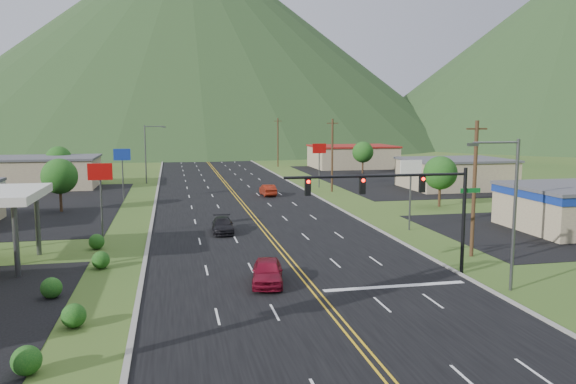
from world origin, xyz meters
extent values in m
cylinder|color=black|center=(10.50, 14.00, 3.50)|extent=(0.24, 0.24, 7.00)
cylinder|color=black|center=(4.50, 14.00, 6.60)|extent=(12.00, 0.18, 0.18)
cube|color=#0C591E|center=(10.90, 14.00, 5.50)|extent=(1.40, 0.06, 0.30)
cube|color=black|center=(7.50, 14.00, 6.00)|extent=(0.35, 0.28, 1.05)
sphere|color=#FF0C05|center=(7.50, 13.82, 6.35)|extent=(0.22, 0.22, 0.22)
cube|color=black|center=(3.50, 14.00, 6.00)|extent=(0.35, 0.28, 1.05)
sphere|color=#FF0C05|center=(3.50, 13.82, 6.35)|extent=(0.22, 0.22, 0.22)
cube|color=black|center=(0.00, 14.00, 6.00)|extent=(0.35, 0.28, 1.05)
sphere|color=#FF0C05|center=(0.00, 13.82, 6.35)|extent=(0.22, 0.22, 0.22)
cylinder|color=#59595E|center=(11.50, 10.00, 4.50)|extent=(0.20, 0.20, 9.00)
cylinder|color=#59595E|center=(10.06, 10.00, 8.80)|extent=(2.88, 0.12, 0.12)
cube|color=#59595E|center=(8.62, 10.00, 8.70)|extent=(0.60, 0.25, 0.18)
cylinder|color=#59595E|center=(-12.00, 70.00, 4.50)|extent=(0.20, 0.20, 9.00)
cylinder|color=#59595E|center=(-10.56, 70.00, 8.80)|extent=(2.88, 0.12, 0.12)
cube|color=#59595E|center=(-9.12, 70.00, 8.70)|extent=(0.60, 0.25, 0.18)
cylinder|color=#59595E|center=(-18.00, 19.00, 2.50)|extent=(0.36, 0.36, 5.00)
cylinder|color=#59595E|center=(-18.00, 25.00, 2.50)|extent=(0.36, 0.36, 5.00)
cube|color=tan|center=(-28.00, 68.00, 2.10)|extent=(18.00, 11.00, 4.20)
cube|color=#4C4C51|center=(-28.00, 68.00, 4.35)|extent=(18.40, 11.40, 0.30)
cube|color=tan|center=(32.00, 55.00, 2.00)|extent=(14.00, 11.00, 4.00)
cube|color=#4C4C51|center=(32.00, 55.00, 4.15)|extent=(14.40, 11.40, 0.30)
cube|color=tan|center=(28.00, 90.00, 2.10)|extent=(16.00, 12.00, 4.20)
cube|color=maroon|center=(28.00, 90.00, 4.35)|extent=(16.40, 12.40, 0.30)
cylinder|color=#59595E|center=(-14.00, 30.00, 2.50)|extent=(0.16, 0.16, 5.00)
cube|color=#A20A09|center=(-14.00, 30.00, 5.70)|extent=(2.00, 0.18, 1.40)
cylinder|color=#59595E|center=(-14.00, 52.00, 2.50)|extent=(0.16, 0.16, 5.00)
cube|color=navy|center=(-14.00, 52.00, 5.70)|extent=(2.00, 0.18, 1.40)
cylinder|color=#59595E|center=(13.00, 28.00, 2.50)|extent=(0.16, 0.16, 5.00)
cube|color=white|center=(13.00, 28.00, 5.70)|extent=(2.00, 0.18, 1.40)
cylinder|color=#59595E|center=(13.00, 60.00, 2.50)|extent=(0.16, 0.16, 5.00)
cube|color=#A20A09|center=(13.00, 60.00, 5.70)|extent=(2.00, 0.18, 1.40)
cylinder|color=#382314|center=(-20.00, 45.00, 1.50)|extent=(0.30, 0.30, 3.00)
sphere|color=#144714|center=(-20.00, 45.00, 3.90)|extent=(3.84, 3.84, 3.84)
cylinder|color=#382314|center=(-25.00, 72.00, 1.50)|extent=(0.30, 0.30, 3.00)
sphere|color=#144714|center=(-25.00, 72.00, 3.90)|extent=(3.84, 3.84, 3.84)
cylinder|color=#382314|center=(22.00, 40.00, 1.50)|extent=(0.30, 0.30, 3.00)
sphere|color=#144714|center=(22.00, 40.00, 3.90)|extent=(3.84, 3.84, 3.84)
cylinder|color=#382314|center=(26.00, 78.00, 1.50)|extent=(0.30, 0.30, 3.00)
sphere|color=#144714|center=(26.00, 78.00, 3.90)|extent=(3.84, 3.84, 3.84)
cylinder|color=#382314|center=(13.50, 18.00, 5.00)|extent=(0.28, 0.28, 10.00)
cube|color=#382314|center=(13.50, 18.00, 9.40)|extent=(1.60, 0.12, 0.12)
cylinder|color=#382314|center=(13.50, 55.00, 5.00)|extent=(0.28, 0.28, 10.00)
cube|color=#382314|center=(13.50, 55.00, 9.40)|extent=(1.60, 0.12, 0.12)
cylinder|color=#382314|center=(13.50, 95.00, 5.00)|extent=(0.28, 0.28, 10.00)
cube|color=#382314|center=(13.50, 95.00, 9.40)|extent=(1.60, 0.12, 0.12)
cylinder|color=#382314|center=(13.50, 135.00, 5.00)|extent=(0.28, 0.28, 10.00)
cube|color=#382314|center=(13.50, 135.00, 9.40)|extent=(1.60, 0.12, 0.12)
cone|color=#1C3518|center=(0.00, 220.00, 42.50)|extent=(220.00, 220.00, 85.00)
imported|color=maroon|center=(-2.51, 14.07, 0.78)|extent=(2.60, 4.84, 1.57)
imported|color=black|center=(-3.80, 30.13, 0.66)|extent=(2.06, 4.63, 1.32)
imported|color=maroon|center=(4.15, 52.76, 0.73)|extent=(1.71, 4.47, 1.46)
camera|label=1|loc=(-8.10, -18.98, 10.25)|focal=35.00mm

